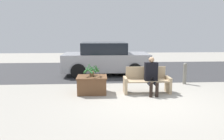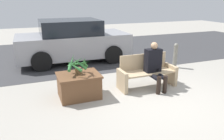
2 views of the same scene
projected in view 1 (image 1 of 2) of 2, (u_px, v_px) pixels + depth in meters
The scene contains 8 objects.
ground_plane at pixel (147, 101), 6.39m from camera, with size 30.00×30.00×0.00m, color #9E998E.
road_surface at pixel (126, 70), 11.54m from camera, with size 20.00×6.00×0.01m, color #38383A.
bench at pixel (147, 81), 7.23m from camera, with size 1.53×0.53×0.84m.
person_seated at pixel (152, 74), 7.01m from camera, with size 0.41×0.63×1.20m.
planter_box at pixel (92, 84), 7.13m from camera, with size 0.97×0.76×0.57m.
potted_plant at pixel (92, 69), 7.06m from camera, with size 0.58×0.59×0.46m.
parked_car at pixel (106, 59), 10.25m from camera, with size 3.96×1.98×1.51m.
bollard_post at pixel (185, 73), 8.40m from camera, with size 0.15×0.15×0.83m.
Camera 1 is at (-1.36, -6.07, 1.99)m, focal length 35.00 mm.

